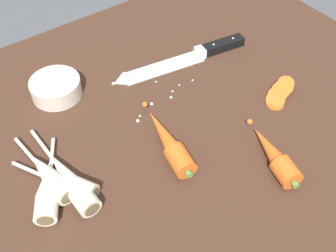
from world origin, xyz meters
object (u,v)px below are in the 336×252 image
at_px(whole_carrot_second, 275,156).
at_px(prep_bowl, 56,87).
at_px(whole_carrot, 169,143).
at_px(parsnip_front, 48,190).
at_px(parsnip_mid_right, 49,176).
at_px(chefs_knife, 179,61).
at_px(parsnip_back, 70,180).
at_px(carrot_slice_stack, 280,93).
at_px(parsnip_mid_left, 66,183).

distance_m(whole_carrot_second, prep_bowl, 0.48).
height_order(whole_carrot, whole_carrot_second, same).
relative_size(whole_carrot_second, prep_bowl, 1.56).
height_order(parsnip_front, prep_bowl, same).
xyz_separation_m(parsnip_mid_right, prep_bowl, (0.11, 0.21, 0.00)).
xyz_separation_m(chefs_knife, whole_carrot_second, (-0.04, -0.35, 0.01)).
xyz_separation_m(parsnip_back, carrot_slice_stack, (0.48, -0.06, -0.01)).
xyz_separation_m(parsnip_front, parsnip_mid_right, (0.02, 0.03, -0.00)).
relative_size(chefs_knife, parsnip_front, 1.99).
xyz_separation_m(parsnip_front, parsnip_mid_left, (0.03, -0.01, 0.00)).
height_order(chefs_knife, parsnip_back, parsnip_back).
bearing_deg(carrot_slice_stack, parsnip_mid_right, 170.12).
bearing_deg(whole_carrot_second, prep_bowl, 120.63).
xyz_separation_m(parsnip_front, carrot_slice_stack, (0.52, -0.06, -0.01)).
xyz_separation_m(chefs_knife, parsnip_mid_right, (-0.40, -0.14, 0.01)).
relative_size(chefs_knife, whole_carrot, 1.68).
bearing_deg(chefs_knife, prep_bowl, 166.00).
relative_size(parsnip_front, parsnip_mid_right, 0.91).
bearing_deg(parsnip_front, parsnip_back, -6.07).
height_order(whole_carrot_second, parsnip_front, whole_carrot_second).
height_order(whole_carrot_second, prep_bowl, whole_carrot_second).
xyz_separation_m(chefs_knife, parsnip_back, (-0.37, -0.17, 0.01)).
xyz_separation_m(chefs_knife, carrot_slice_stack, (0.11, -0.22, 0.00)).
xyz_separation_m(parsnip_mid_left, parsnip_back, (0.01, 0.00, -0.00)).
xyz_separation_m(whole_carrot, parsnip_front, (-0.24, 0.04, -0.00)).
bearing_deg(whole_carrot, prep_bowl, 111.35).
relative_size(whole_carrot, parsnip_mid_left, 1.22).
relative_size(whole_carrot, carrot_slice_stack, 2.27).
bearing_deg(prep_bowl, whole_carrot_second, -59.37).
distance_m(carrot_slice_stack, prep_bowl, 0.49).
height_order(whole_carrot_second, parsnip_back, whole_carrot_second).
height_order(whole_carrot, prep_bowl, whole_carrot).
bearing_deg(parsnip_front, prep_bowl, 61.12).
distance_m(parsnip_mid_right, carrot_slice_stack, 0.51).
bearing_deg(parsnip_mid_left, parsnip_back, 10.33).
relative_size(whole_carrot_second, carrot_slice_stack, 1.87).
distance_m(parsnip_back, prep_bowl, 0.25).
relative_size(parsnip_mid_left, prep_bowl, 1.54).
bearing_deg(parsnip_mid_right, parsnip_front, -119.89).
distance_m(chefs_knife, carrot_slice_stack, 0.25).
distance_m(chefs_knife, whole_carrot, 0.27).
distance_m(parsnip_mid_right, prep_bowl, 0.24).
height_order(chefs_knife, parsnip_front, parsnip_front).
bearing_deg(parsnip_front, chefs_knife, 21.51).
xyz_separation_m(parsnip_mid_left, carrot_slice_stack, (0.49, -0.06, -0.01)).
relative_size(whole_carrot_second, parsnip_back, 0.72).
relative_size(chefs_knife, parsnip_mid_right, 1.81).
height_order(parsnip_back, carrot_slice_stack, parsnip_back).
distance_m(whole_carrot, parsnip_mid_left, 0.21).
bearing_deg(whole_carrot_second, parsnip_mid_left, 152.80).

